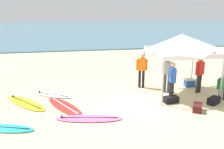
{
  "coord_description": "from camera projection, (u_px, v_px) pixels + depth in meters",
  "views": [
    {
      "loc": [
        -2.42,
        -9.22,
        4.07
      ],
      "look_at": [
        -0.51,
        1.55,
        1.0
      ],
      "focal_mm": 41.07,
      "sensor_mm": 36.0,
      "label": 1
    }
  ],
  "objects": [
    {
      "name": "surfboard_cyan",
      "position": [
        3.0,
        128.0,
        8.56
      ],
      "size": [
        2.24,
        1.22,
        0.19
      ],
      "color": "#23B2CC",
      "rests_on": "ground"
    },
    {
      "name": "canopy_tent",
      "position": [
        182.0,
        42.0,
        11.36
      ],
      "size": [
        2.73,
        2.73,
        2.75
      ],
      "color": "#B7B7BC",
      "rests_on": "ground"
    },
    {
      "name": "person_yellow",
      "position": [
        200.0,
        68.0,
        12.55
      ],
      "size": [
        0.4,
        0.43,
        1.71
      ],
      "color": "#383842",
      "rests_on": "ground"
    },
    {
      "name": "surfboard_red",
      "position": [
        65.0,
        106.0,
        10.33
      ],
      "size": [
        1.78,
        2.5,
        0.19
      ],
      "color": "red",
      "rests_on": "ground"
    },
    {
      "name": "surfboard_yellow",
      "position": [
        26.0,
        103.0,
        10.68
      ],
      "size": [
        2.11,
        2.34,
        0.19
      ],
      "color": "yellow",
      "rests_on": "ground"
    },
    {
      "name": "cooler_box",
      "position": [
        189.0,
        83.0,
        12.87
      ],
      "size": [
        0.5,
        0.36,
        0.39
      ],
      "color": "#2D60B7",
      "rests_on": "ground"
    },
    {
      "name": "gear_bag_on_sand",
      "position": [
        214.0,
        101.0,
        10.67
      ],
      "size": [
        0.68,
        0.6,
        0.28
      ],
      "primitive_type": "cube",
      "rotation": [
        0.0,
        0.0,
        0.6
      ],
      "color": "black",
      "rests_on": "ground"
    },
    {
      "name": "gear_bag_near_tent",
      "position": [
        197.0,
        108.0,
        9.96
      ],
      "size": [
        0.59,
        0.68,
        0.28
      ],
      "primitive_type": "cube",
      "rotation": [
        0.0,
        0.0,
        1.02
      ],
      "color": "#4C1919",
      "rests_on": "ground"
    },
    {
      "name": "surfboard_white",
      "position": [
        53.0,
        95.0,
        11.6
      ],
      "size": [
        1.81,
        1.34,
        0.19
      ],
      "color": "white",
      "rests_on": "ground"
    },
    {
      "name": "person_green",
      "position": [
        223.0,
        85.0,
        10.99
      ],
      "size": [
        0.51,
        0.34,
        1.2
      ],
      "color": "#383842",
      "rests_on": "ground"
    },
    {
      "name": "surfboard_pink",
      "position": [
        89.0,
        118.0,
        9.27
      ],
      "size": [
        2.49,
        1.07,
        0.19
      ],
      "color": "pink",
      "rests_on": "ground"
    },
    {
      "name": "person_orange",
      "position": [
        142.0,
        68.0,
        12.51
      ],
      "size": [
        0.54,
        0.28,
        1.71
      ],
      "color": "black",
      "rests_on": "ground"
    },
    {
      "name": "person_grey",
      "position": [
        167.0,
        72.0,
        11.77
      ],
      "size": [
        0.45,
        0.4,
        1.71
      ],
      "color": "#383842",
      "rests_on": "ground"
    },
    {
      "name": "gear_bag_by_pole",
      "position": [
        171.0,
        100.0,
        10.78
      ],
      "size": [
        0.64,
        0.41,
        0.28
      ],
      "primitive_type": "cube",
      "rotation": [
        0.0,
        0.0,
        0.16
      ],
      "color": "black",
      "rests_on": "ground"
    },
    {
      "name": "sea",
      "position": [
        82.0,
        30.0,
        39.55
      ],
      "size": [
        80.0,
        36.0,
        0.1
      ],
      "primitive_type": "cube",
      "color": "teal",
      "rests_on": "ground"
    },
    {
      "name": "ground_plane",
      "position": [
        131.0,
        108.0,
        10.25
      ],
      "size": [
        80.0,
        80.0,
        0.0
      ],
      "primitive_type": "plane",
      "color": "beige"
    },
    {
      "name": "person_red",
      "position": [
        200.0,
        72.0,
        11.78
      ],
      "size": [
        0.51,
        0.35,
        1.71
      ],
      "color": "#2D2D33",
      "rests_on": "ground"
    },
    {
      "name": "person_blue",
      "position": [
        172.0,
        79.0,
        10.69
      ],
      "size": [
        0.25,
        0.55,
        1.71
      ],
      "color": "black",
      "rests_on": "ground"
    }
  ]
}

